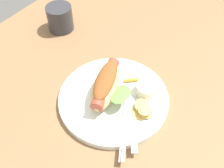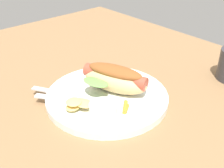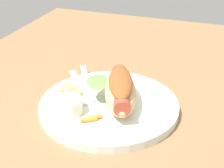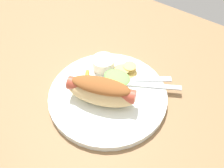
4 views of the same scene
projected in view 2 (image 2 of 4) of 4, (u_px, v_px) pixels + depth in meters
The scene contains 8 objects.
ground_plane at pixel (115, 99), 64.55cm from camera, with size 120.00×90.00×1.80cm, color olive.
plate at pixel (108, 98), 62.12cm from camera, with size 26.79×26.79×1.60cm, color white.
hot_dog at pixel (112, 78), 61.50cm from camera, with size 16.15×12.23×5.99cm.
sauce_ramekin at pixel (103, 111), 54.15cm from camera, with size 5.43×5.43×2.90cm, color white.
fork at pixel (67, 94), 61.46cm from camera, with size 14.62×9.15×0.40cm.
knife at pixel (68, 100), 59.66cm from camera, with size 14.98×1.40×0.36cm, color silver.
chips_pile at pixel (77, 104), 56.76cm from camera, with size 6.05×6.01×2.06cm.
carrot_garnish at pixel (126, 107), 56.86cm from camera, with size 3.22×3.50×0.83cm.
Camera 2 is at (39.85, -36.04, 35.06)cm, focal length 45.25 mm.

